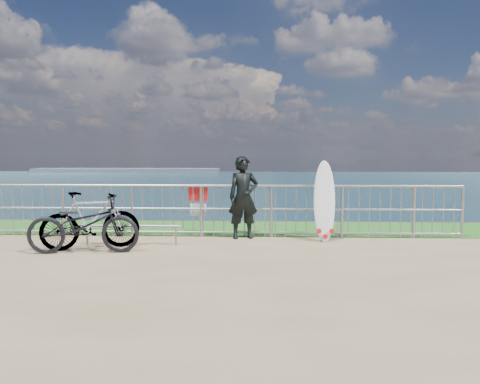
{
  "coord_description": "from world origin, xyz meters",
  "views": [
    {
      "loc": [
        0.76,
        -8.31,
        1.76
      ],
      "look_at": [
        0.35,
        1.2,
        1.0
      ],
      "focal_mm": 35.0,
      "sensor_mm": 36.0,
      "label": 1
    }
  ],
  "objects_px": {
    "surfer": "(243,197)",
    "bicycle_far": "(91,220)",
    "surfboard": "(324,204)",
    "bicycle_near": "(83,225)"
  },
  "relations": [
    {
      "from": "surfboard",
      "to": "bicycle_near",
      "type": "distance_m",
      "value": 4.68
    },
    {
      "from": "surfer",
      "to": "bicycle_near",
      "type": "relative_size",
      "value": 0.88
    },
    {
      "from": "surfboard",
      "to": "bicycle_near",
      "type": "bearing_deg",
      "value": -162.88
    },
    {
      "from": "surfer",
      "to": "bicycle_far",
      "type": "xyz_separation_m",
      "value": [
        -2.8,
        -1.25,
        -0.33
      ]
    },
    {
      "from": "surfer",
      "to": "surfboard",
      "type": "bearing_deg",
      "value": -21.62
    },
    {
      "from": "bicycle_far",
      "to": "surfer",
      "type": "bearing_deg",
      "value": -89.45
    },
    {
      "from": "bicycle_near",
      "to": "bicycle_far",
      "type": "xyz_separation_m",
      "value": [
        0.0,
        0.36,
        0.02
      ]
    },
    {
      "from": "surfer",
      "to": "bicycle_far",
      "type": "bearing_deg",
      "value": -169.7
    },
    {
      "from": "surfer",
      "to": "bicycle_near",
      "type": "bearing_deg",
      "value": -163.92
    },
    {
      "from": "surfer",
      "to": "surfboard",
      "type": "distance_m",
      "value": 1.68
    }
  ]
}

